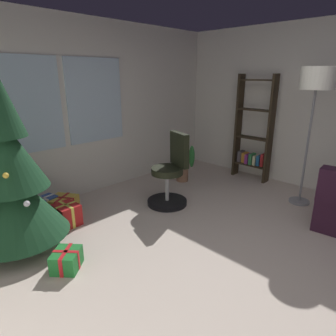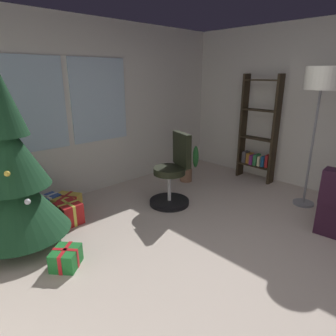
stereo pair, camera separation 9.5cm
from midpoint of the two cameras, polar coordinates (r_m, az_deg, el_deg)
name	(u,v)px [view 2 (the right image)]	position (r m, az deg, el deg)	size (l,w,h in m)	color
ground_plane	(268,282)	(3.02, 19.89, -20.27)	(4.94, 5.89, 0.10)	beige
wall_back_with_windows	(90,109)	(4.53, -14.52, 11.12)	(4.94, 0.12, 2.53)	silver
holiday_tree	(13,176)	(3.30, -27.42, -1.42)	(1.01, 1.01, 2.34)	#4C331E
gift_box_red	(69,213)	(3.82, -18.14, -8.39)	(0.27, 0.31, 0.27)	red
gift_box_green	(66,258)	(3.05, -18.47, -16.37)	(0.35, 0.35, 0.19)	#1E722D
gift_box_gold	(66,204)	(4.12, -18.74, -6.69)	(0.44, 0.44, 0.23)	gold
gift_box_blue	(47,205)	(4.15, -22.00, -6.78)	(0.36, 0.26, 0.25)	#2D4C99
office_chair	(173,177)	(4.05, 1.62, -1.71)	(0.56, 0.56, 1.01)	black
bookshelf	(258,136)	(5.19, 17.68, 6.07)	(0.18, 0.64, 1.77)	#2E2417
floor_lamp	(321,86)	(4.27, 28.41, 13.90)	(0.42, 0.42, 1.86)	slate
potted_plant	(186,166)	(4.98, 4.10, 0.48)	(0.52, 0.39, 0.61)	#886047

